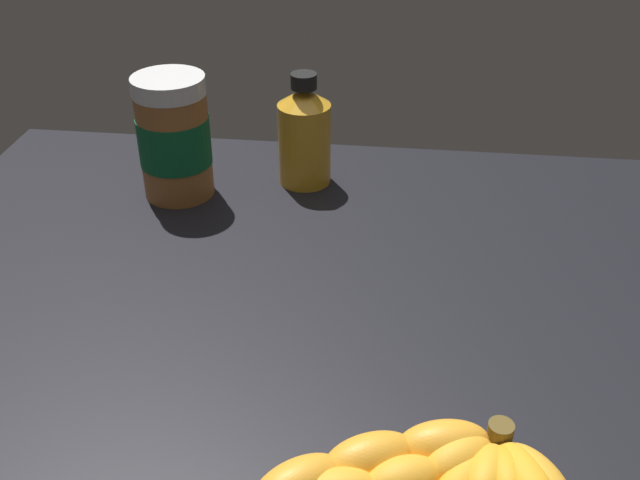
% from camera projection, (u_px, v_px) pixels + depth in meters
% --- Properties ---
extents(ground_plane, '(0.95, 0.74, 0.04)m').
position_uv_depth(ground_plane, '(318.00, 317.00, 0.75)').
color(ground_plane, black).
extents(peanut_butter_jar, '(0.09, 0.09, 0.15)m').
position_uv_depth(peanut_butter_jar, '(174.00, 138.00, 0.89)').
color(peanut_butter_jar, '#9E602D').
rests_on(peanut_butter_jar, ground_plane).
extents(honey_bottle, '(0.07, 0.07, 0.14)m').
position_uv_depth(honey_bottle, '(304.00, 134.00, 0.93)').
color(honey_bottle, gold).
rests_on(honey_bottle, ground_plane).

